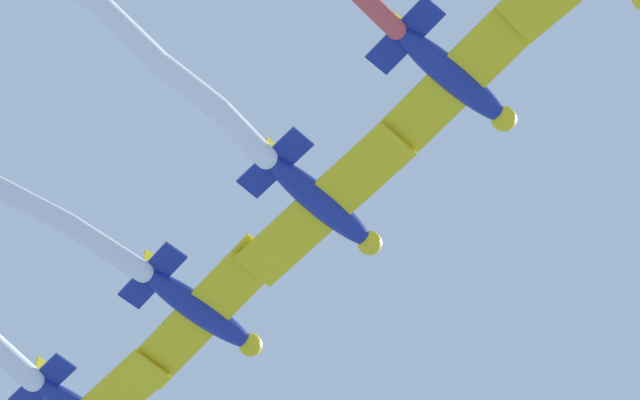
# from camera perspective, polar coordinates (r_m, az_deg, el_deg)

# --- Properties ---
(airplane_left_wing) EXTENTS (5.75, 7.74, 1.95)m
(airplane_left_wing) POSITION_cam_1_polar(r_m,az_deg,el_deg) (52.77, 5.12, 4.63)
(airplane_left_wing) COLOR navy
(airplane_right_wing) EXTENTS (5.82, 7.80, 1.95)m
(airplane_right_wing) POSITION_cam_1_polar(r_m,az_deg,el_deg) (54.51, 0.10, -0.14)
(airplane_right_wing) COLOR navy
(airplane_slot) EXTENTS (5.72, 7.71, 1.95)m
(airplane_slot) POSITION_cam_1_polar(r_m,az_deg,el_deg) (57.48, -4.50, -4.20)
(airplane_slot) COLOR navy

